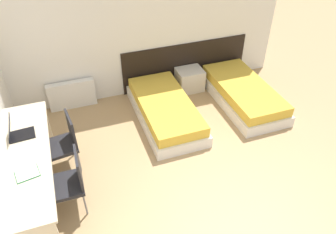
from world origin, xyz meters
name	(u,v)px	position (x,y,z in m)	size (l,w,h in m)	color
wall_back	(136,26)	(0.00, 3.67, 1.35)	(5.65, 0.05, 2.70)	white
headboard_panel	(185,64)	(0.94, 3.64, 0.44)	(2.56, 0.03, 0.87)	black
bed_near_window	(165,110)	(0.17, 2.64, 0.18)	(0.92, 1.92, 0.38)	silver
bed_near_door	(243,94)	(1.71, 2.64, 0.18)	(0.92, 1.92, 0.38)	silver
nightstand	(190,80)	(0.94, 3.39, 0.22)	(0.50, 0.42, 0.43)	beige
radiator	(72,95)	(-1.31, 3.55, 0.26)	(0.84, 0.12, 0.52)	silver
desk	(28,163)	(-2.02, 1.67, 0.58)	(0.61, 2.24, 0.73)	beige
chair_near_laptop	(64,142)	(-1.56, 2.05, 0.48)	(0.51, 0.51, 0.88)	#232328
chair_near_notebook	(70,181)	(-1.56, 1.29, 0.48)	(0.46, 0.46, 0.88)	#232328
laptop	(18,132)	(-2.09, 2.06, 0.80)	(0.35, 0.27, 0.33)	black
open_notebook	(27,173)	(-1.99, 1.32, 0.74)	(0.30, 0.26, 0.02)	#236B3D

